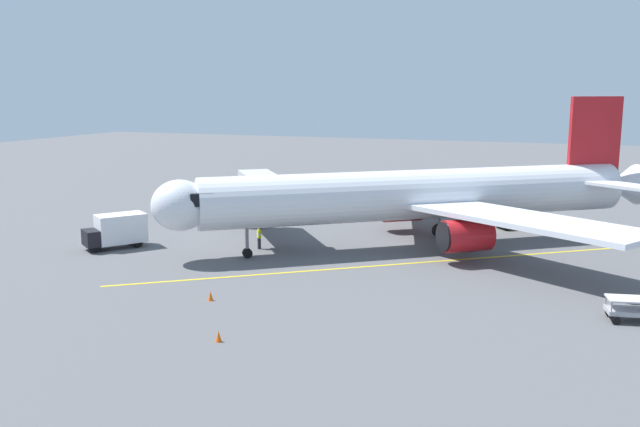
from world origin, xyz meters
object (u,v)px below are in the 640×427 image
Objects in this scene: baggage_cart_near_nose at (632,309)px; box_truck_rear_apron at (116,230)px; tug_portside at (511,221)px; airplane at (423,195)px; jet_bridge at (266,194)px; safety_cone_nose_left at (211,296)px; safety_cone_nose_right at (219,336)px; tug_starboard_side at (441,193)px; ground_crew_marshaller at (259,238)px.

box_truck_rear_apron reaches higher than baggage_cart_near_nose.
box_truck_rear_apron is at bearing 33.71° from tug_portside.
jet_bridge is (12.25, 2.48, -0.24)m from airplane.
box_truck_rear_apron reaches higher than safety_cone_nose_left.
safety_cone_nose_left and safety_cone_nose_right have the same top height.
baggage_cart_near_nose reaches higher than safety_cone_nose_left.
airplane is 12.67× the size of tug_portside.
tug_portside is 33.34m from box_truck_rear_apron.
tug_starboard_side is at bearing -64.88° from baggage_cart_near_nose.
baggage_cart_near_nose is at bearing 110.19° from tug_portside.
jet_bridge is at bearing 11.43° from airplane.
safety_cone_nose_right is (1.68, 47.32, -0.43)m from tug_starboard_side.
baggage_cart_near_nose reaches higher than safety_cone_nose_right.
ground_crew_marshaller reaches higher than tug_starboard_side.
airplane is at bearing 97.38° from tug_starboard_side.
tug_starboard_side reaches higher than safety_cone_nose_right.
jet_bridge reaches higher than ground_crew_marshaller.
jet_bridge is 11.91m from box_truck_rear_apron.
baggage_cart_near_nose is at bearing 173.11° from box_truck_rear_apron.
baggage_cart_near_nose is 36.40m from box_truck_rear_apron.
safety_cone_nose_left is (-13.46, 9.11, -1.11)m from box_truck_rear_apron.
jet_bridge reaches higher than safety_cone_nose_left.
safety_cone_nose_left is at bearing -56.99° from safety_cone_nose_right.
ground_crew_marshaller is (-0.81, 2.96, -2.88)m from jet_bridge.
jet_bridge reaches higher than baggage_cart_near_nose.
airplane is 20.39m from safety_cone_nose_left.
airplane is at bearing -168.57° from jet_bridge.
baggage_cart_near_nose is at bearing 115.12° from tug_starboard_side.
baggage_cart_near_nose is at bearing -151.27° from safety_cone_nose_right.
safety_cone_nose_left is (14.26, 27.60, -0.43)m from tug_portside.
airplane is 24.61m from safety_cone_nose_right.
box_truck_rear_apron is 16.29m from safety_cone_nose_left.
ground_crew_marshaller is 0.35× the size of box_truck_rear_apron.
box_truck_rear_apron is at bearing 59.96° from tug_starboard_side.
ground_crew_marshaller is 13.14m from safety_cone_nose_left.
safety_cone_nose_left is 1.00× the size of safety_cone_nose_right.
jet_bridge is 28.86m from baggage_cart_near_nose.
jet_bridge is at bearing -74.68° from ground_crew_marshaller.
tug_portside is (8.41, -22.86, 0.05)m from baggage_cart_near_nose.
ground_crew_marshaller is at bearing 105.32° from jet_bridge.
jet_bridge reaches higher than tug_portside.
ground_crew_marshaller is 3.11× the size of safety_cone_nose_left.
ground_crew_marshaller is 0.60× the size of baggage_cart_near_nose.
tug_portside is at bearing 122.34° from tug_starboard_side.
airplane is at bearing -157.42° from box_truck_rear_apron.
tug_starboard_side is (3.04, -23.46, -3.30)m from airplane.
baggage_cart_near_nose is (-25.70, 8.02, -0.23)m from ground_crew_marshaller.
safety_cone_nose_left is at bearing 62.68° from tug_portside.
safety_cone_nose_left is at bearing 103.38° from ground_crew_marshaller.
ground_crew_marshaller is 19.63m from safety_cone_nose_right.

